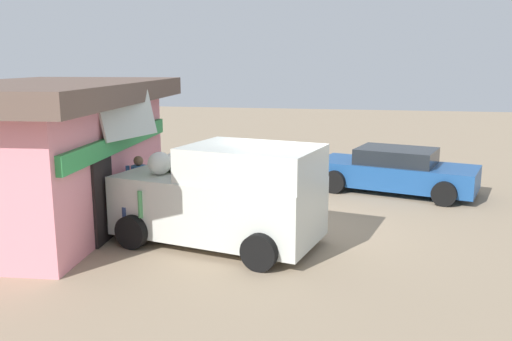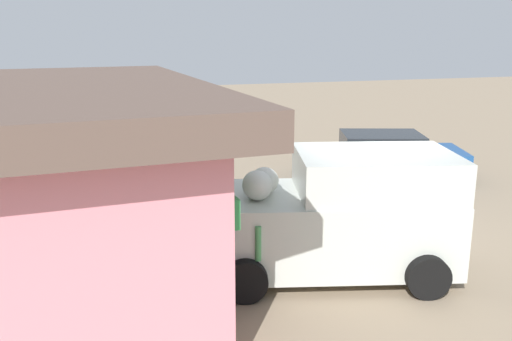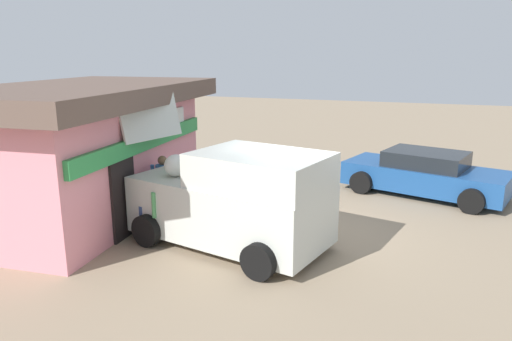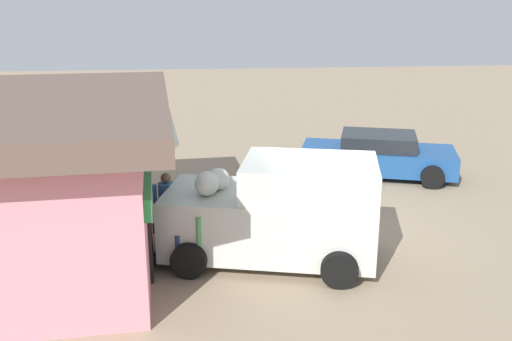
# 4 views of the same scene
# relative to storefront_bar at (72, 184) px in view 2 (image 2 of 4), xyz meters

# --- Properties ---
(ground_plane) EXTENTS (60.00, 60.00, 0.00)m
(ground_plane) POSITION_rel_storefront_bar_xyz_m (0.54, -5.33, -1.67)
(ground_plane) COLOR gray
(storefront_bar) EXTENTS (7.38, 4.61, 3.17)m
(storefront_bar) POSITION_rel_storefront_bar_xyz_m (0.00, 0.00, 0.00)
(storefront_bar) COLOR pink
(storefront_bar) RESTS_ON ground_plane
(delivery_van) EXTENTS (2.99, 4.58, 3.04)m
(delivery_van) POSITION_rel_storefront_bar_xyz_m (-0.62, -4.06, -0.66)
(delivery_van) COLOR silver
(delivery_van) RESTS_ON ground_plane
(parked_sedan) EXTENTS (3.04, 4.62, 1.24)m
(parked_sedan) POSITION_rel_storefront_bar_xyz_m (4.51, -7.70, -1.08)
(parked_sedan) COLOR #1E4C8C
(parked_sedan) RESTS_ON ground_plane
(vendor_standing) EXTENTS (0.42, 0.55, 1.57)m
(vendor_standing) POSITION_rel_storefront_bar_xyz_m (0.24, -1.92, -0.77)
(vendor_standing) COLOR navy
(vendor_standing) RESTS_ON ground_plane
(customer_bending) EXTENTS (0.62, 0.73, 1.35)m
(customer_bending) POSITION_rel_storefront_bar_xyz_m (-0.95, -2.39, -0.86)
(customer_bending) COLOR navy
(customer_bending) RESTS_ON ground_plane
(unloaded_banana_pile) EXTENTS (0.66, 0.76, 0.39)m
(unloaded_banana_pile) POSITION_rel_storefront_bar_xyz_m (0.10, -1.13, -1.49)
(unloaded_banana_pile) COLOR silver
(unloaded_banana_pile) RESTS_ON ground_plane
(paint_bucket) EXTENTS (0.29, 0.29, 0.39)m
(paint_bucket) POSITION_rel_storefront_bar_xyz_m (2.64, -3.03, -1.48)
(paint_bucket) COLOR blue
(paint_bucket) RESTS_ON ground_plane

